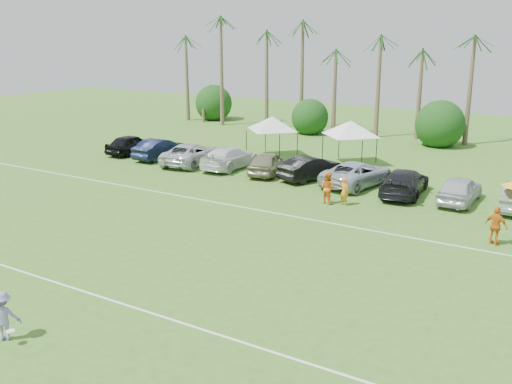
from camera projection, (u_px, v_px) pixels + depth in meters
The scene contains 28 objects.
ground at pixel (5, 301), 20.44m from camera, with size 120.00×120.00×0.00m, color #3E6F21.
field_lines at pixel (153, 235), 27.03m from camera, with size 80.00×12.10×0.01m.
palm_tree_0 at pixel (179, 50), 60.68m from camera, with size 2.40×2.40×8.90m.
palm_tree_1 at pixel (217, 42), 57.96m from camera, with size 2.40×2.40×9.90m.
palm_tree_2 at pixel (260, 33), 55.24m from camera, with size 2.40×2.40×10.90m.
palm_tree_3 at pixel (297, 24), 53.02m from camera, with size 2.40×2.40×11.90m.
palm_tree_4 at pixel (335, 53), 51.73m from camera, with size 2.40×2.40×8.90m.
palm_tree_5 at pixel (378, 43), 49.50m from camera, with size 2.40×2.40×9.90m.
palm_tree_6 at pixel (425, 33), 47.28m from camera, with size 2.40×2.40×10.90m.
palm_tree_7 at pixel (477, 22), 45.06m from camera, with size 2.40×2.40×11.90m.
bush_tree_0 at pixel (209, 104), 61.55m from camera, with size 4.00×4.00×4.00m.
bush_tree_1 at pixel (318, 113), 55.08m from camera, with size 4.00×4.00×4.00m.
bush_tree_2 at pixel (445, 122), 49.11m from camera, with size 4.00×4.00×4.00m.
sideline_player_a at pixel (344, 191), 31.57m from camera, with size 0.58×0.38×1.59m, color orange.
sideline_player_b at pixel (328, 188), 31.89m from camera, with size 0.87×0.68×1.80m, color orange.
sideline_player_c at pixel (496, 226), 25.62m from camera, with size 1.05×0.44×1.79m, color orange.
canopy_tent_left at pixel (272, 117), 43.45m from camera, with size 4.46×4.46×3.61m.
canopy_tent_right at pixel (351, 121), 40.79m from camera, with size 4.58×4.58×3.71m.
frisbee_player at pixel (3, 316), 17.67m from camera, with size 1.20×1.10×1.62m.
parked_car_0 at pixel (131, 144), 45.02m from camera, with size 1.82×4.53×1.54m, color black.
parked_car_1 at pixel (160, 149), 43.27m from camera, with size 1.63×4.68×1.54m, color black.
parked_car_2 at pixel (191, 154), 41.46m from camera, with size 2.56×5.55×1.54m, color silver.
parked_car_3 at pixel (230, 157), 40.22m from camera, with size 2.16×5.31×1.54m, color white.
parked_car_4 at pixel (268, 163), 38.54m from camera, with size 1.82×4.53×1.54m, color gray.
parked_car_5 at pixel (311, 168), 37.13m from camera, with size 1.63×4.68×1.54m, color black.
parked_car_6 at pixel (357, 174), 35.61m from camera, with size 2.56×5.55×1.54m, color #AFB7BF.
parked_car_7 at pixel (404, 182), 33.61m from camera, with size 2.16×5.31×1.54m, color black.
parked_car_8 at pixel (460, 189), 32.05m from camera, with size 1.82×4.53×1.54m, color silver.
Camera 1 is at (17.33, -11.29, 9.29)m, focal length 40.00 mm.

